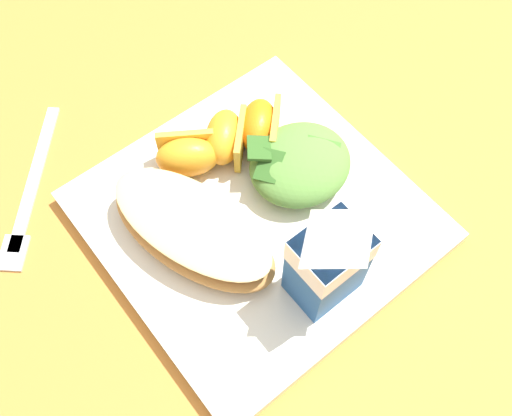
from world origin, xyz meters
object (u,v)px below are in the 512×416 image
Objects in this scene: cheesy_pizza_bread at (193,229)px; orange_wedge_rear at (187,156)px; green_salad_pile at (300,164)px; orange_wedge_middle at (226,137)px; orange_wedge_front at (260,126)px; white_plate at (256,217)px; milk_carton at (333,255)px; metal_fork at (28,197)px.

cheesy_pizza_bread is 0.08m from orange_wedge_rear.
green_salad_pile is at bearing 176.09° from cheesy_pizza_bread.
orange_wedge_rear is (-0.04, -0.07, 0.00)m from cheesy_pizza_bread.
green_salad_pile is 0.08m from orange_wedge_middle.
orange_wedge_front is (0.00, -0.06, -0.00)m from green_salad_pile.
cheesy_pizza_bread is 2.66× the size of orange_wedge_rear.
white_plate is 0.07m from green_salad_pile.
milk_carton is (0.05, 0.10, 0.04)m from green_salad_pile.
white_plate is 0.22m from metal_fork.
cheesy_pizza_bread is 0.12m from green_salad_pile.
orange_wedge_front and orange_wedge_rear have the same top height.
orange_wedge_middle is (0.03, -0.01, 0.00)m from orange_wedge_front.
milk_carton reaches higher than orange_wedge_middle.
metal_fork is (0.10, -0.14, -0.03)m from cheesy_pizza_bread.
milk_carton is at bearing 71.47° from orange_wedge_front.
green_salad_pile is 0.11m from orange_wedge_rear.
orange_wedge_middle is 0.97× the size of orange_wedge_rear.
cheesy_pizza_bread is at bearing 22.90° from orange_wedge_front.
orange_wedge_middle is at bearing 155.14° from metal_fork.
green_salad_pile reaches higher than cheesy_pizza_bread.
milk_carton is 1.62× the size of orange_wedge_front.
orange_wedge_middle is (-0.02, -0.08, 0.03)m from white_plate.
white_plate is at bearing 73.14° from orange_wedge_middle.
orange_wedge_middle is 0.04m from orange_wedge_rear.
white_plate is 0.09m from orange_wedge_rear.
orange_wedge_front is 0.04m from orange_wedge_middle.
orange_wedge_middle is at bearing -17.08° from orange_wedge_front.
orange_wedge_middle reaches higher than white_plate.
green_salad_pile is 0.66× the size of metal_fork.
green_salad_pile is at bearing 144.95° from metal_fork.
green_salad_pile reaches higher than orange_wedge_middle.
metal_fork is at bearing -56.97° from milk_carton.
orange_wedge_rear is at bearing -7.97° from orange_wedge_middle.
green_salad_pile reaches higher than metal_fork.
green_salad_pile is (-0.06, -0.01, 0.03)m from white_plate.
milk_carton reaches higher than orange_wedge_rear.
green_salad_pile is 1.47× the size of orange_wedge_middle.
orange_wedge_rear reaches higher than metal_fork.
cheesy_pizza_bread is 1.69× the size of milk_carton.
orange_wedge_rear reaches higher than cheesy_pizza_bread.
milk_carton reaches higher than green_salad_pile.
green_salad_pile is 0.06m from orange_wedge_front.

